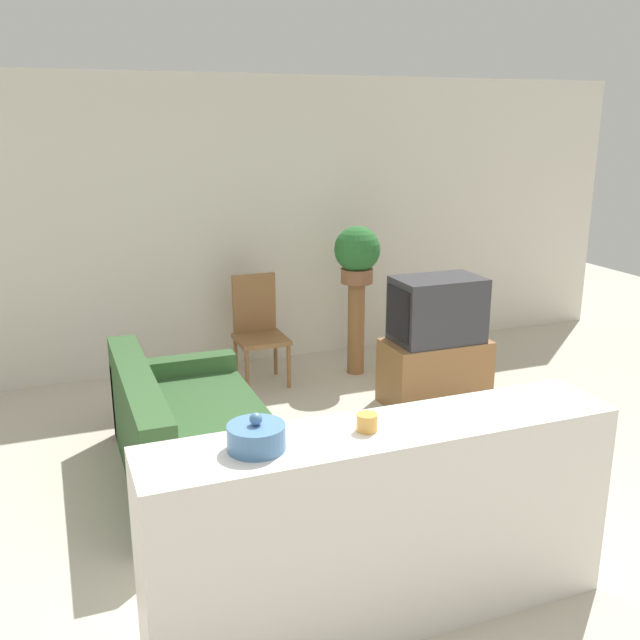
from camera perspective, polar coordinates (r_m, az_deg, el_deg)
ground_plane at (r=4.06m, az=1.95°, el=-18.80°), size 14.00×14.00×0.00m
wall_back at (r=6.70m, az=-9.62°, el=7.39°), size 9.00×0.06×2.70m
couch at (r=4.84m, az=-10.26°, el=-9.28°), size 0.92×1.74×0.77m
tv_stand at (r=6.03m, az=9.15°, el=-4.11°), size 0.86×0.47×0.55m
television at (r=5.87m, az=9.33°, el=0.83°), size 0.72×0.45×0.53m
wooden_chair at (r=6.40m, az=-4.97°, el=-0.49°), size 0.44×0.44×0.97m
plant_stand at (r=6.61m, az=2.90°, el=-0.67°), size 0.16×0.16×0.87m
potted_plant at (r=6.45m, az=2.99°, el=5.39°), size 0.42×0.42×0.52m
foreground_counter at (r=3.45m, az=5.12°, el=-16.02°), size 2.22×0.44×0.99m
decorative_bowl at (r=2.99m, az=-5.11°, el=-9.29°), size 0.25×0.25×0.16m
candle_jar at (r=3.16m, az=3.78°, el=-8.17°), size 0.09×0.09×0.08m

